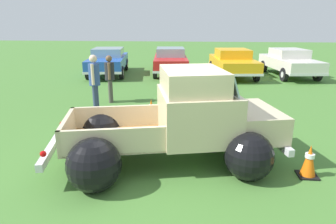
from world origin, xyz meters
TOP-DOWN VIEW (x-y plane):
  - ground_plane at (0.00, 0.00)m, footprint 80.00×80.00m
  - vintage_pickup_truck at (0.38, 0.09)m, footprint 4.93×3.54m
  - show_car_0 at (-4.28, 10.45)m, footprint 2.55×4.90m
  - show_car_1 at (-0.88, 10.92)m, footprint 2.25×4.58m
  - show_car_2 at (2.49, 10.45)m, footprint 2.41×4.61m
  - show_car_3 at (5.50, 10.86)m, footprint 2.44×4.73m
  - spectator_0 at (-2.57, 3.24)m, footprint 0.38×0.54m
  - spectator_1 at (-2.48, 4.57)m, footprint 0.41×0.54m
  - lane_cone_0 at (-0.70, 2.69)m, footprint 0.36×0.36m
  - lane_cone_1 at (2.75, -0.41)m, footprint 0.36×0.36m

SIDE VIEW (x-z plane):
  - ground_plane at x=0.00m, z-range 0.00..0.00m
  - lane_cone_0 at x=-0.70m, z-range 0.00..0.63m
  - lane_cone_1 at x=2.75m, z-range 0.00..0.63m
  - vintage_pickup_truck at x=0.38m, z-range -0.22..1.74m
  - show_car_1 at x=-0.88m, z-range 0.07..1.50m
  - show_car_3 at x=5.50m, z-range 0.07..1.50m
  - show_car_2 at x=2.49m, z-range 0.07..1.50m
  - show_car_0 at x=-4.28m, z-range 0.07..1.50m
  - spectator_1 at x=-2.48m, z-range 0.12..1.80m
  - spectator_0 at x=-2.57m, z-range 0.14..1.98m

